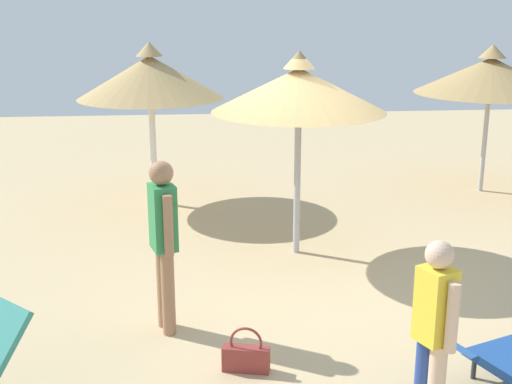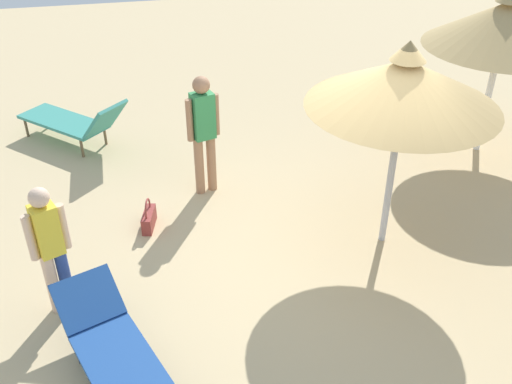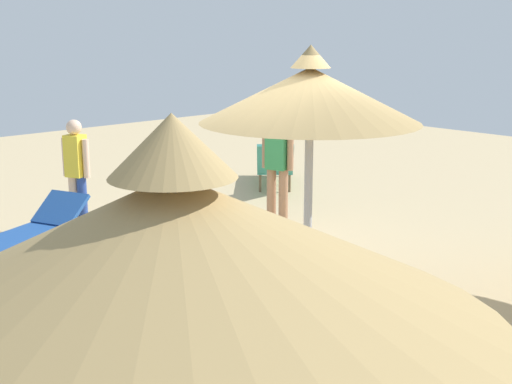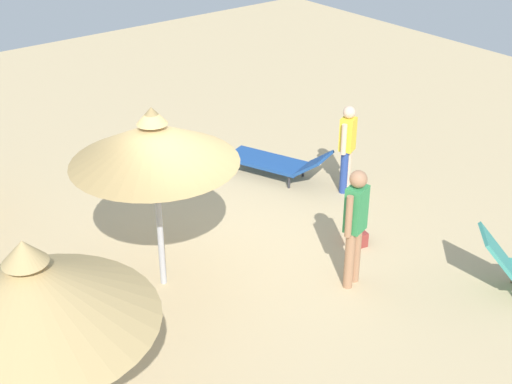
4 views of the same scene
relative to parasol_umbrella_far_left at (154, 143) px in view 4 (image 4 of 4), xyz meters
name	(u,v)px [view 4 (image 4 of 4)]	position (x,y,z in m)	size (l,w,h in m)	color
ground	(210,265)	(-0.01, 0.79, -2.17)	(24.00, 24.00, 0.10)	tan
parasol_umbrella_far_left	(154,143)	(0.00, 0.00, 0.00)	(2.17, 2.17, 2.60)	#B2B2B7
parasol_umbrella_back	(31,293)	(1.94, -2.42, -0.09)	(2.27, 2.27, 2.57)	white
lounge_chair_far_right	(279,162)	(-1.50, 3.32, -1.81)	(1.99, 1.27, 0.63)	#1E478C
person_standing_front	(347,145)	(-0.42, 3.89, -1.26)	(0.30, 0.40, 1.55)	beige
person_standing_near_left	(355,221)	(1.61, 2.03, -1.12)	(0.29, 0.46, 1.74)	#A57554
handbag	(358,233)	(0.89, 2.89, -1.98)	(0.44, 0.22, 0.42)	maroon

